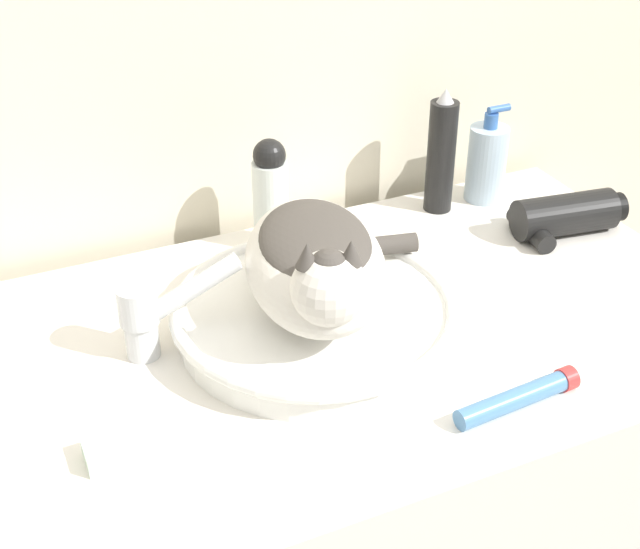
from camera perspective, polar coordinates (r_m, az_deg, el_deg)
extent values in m
cube|color=beige|center=(1.37, -5.91, 16.43)|extent=(8.00, 0.05, 2.40)
cube|color=white|center=(1.50, 0.68, -17.15)|extent=(1.13, 0.63, 0.86)
cylinder|color=white|center=(1.19, -0.32, -2.93)|extent=(0.37, 0.37, 0.04)
torus|color=white|center=(1.18, -0.32, -2.09)|extent=(0.39, 0.39, 0.02)
ellipsoid|color=silver|center=(1.14, -0.33, 0.70)|extent=(0.25, 0.33, 0.11)
ellipsoid|color=#47423D|center=(1.13, -0.34, 2.06)|extent=(0.20, 0.25, 0.05)
sphere|color=silver|center=(1.02, 0.57, -0.89)|extent=(0.09, 0.09, 0.09)
sphere|color=#47423D|center=(1.01, 0.58, 0.30)|extent=(0.05, 0.05, 0.05)
cone|color=#47423D|center=(1.00, -0.84, 1.26)|extent=(0.03, 0.03, 0.03)
cone|color=#47423D|center=(1.00, 2.00, 1.46)|extent=(0.03, 0.03, 0.03)
cylinder|color=#47423D|center=(1.27, 2.65, 1.71)|extent=(0.16, 0.06, 0.03)
cylinder|color=silver|center=(1.17, -11.32, -4.02)|extent=(0.04, 0.04, 0.05)
cylinder|color=silver|center=(1.14, -8.41, -1.06)|extent=(0.14, 0.05, 0.10)
cylinder|color=silver|center=(1.14, -11.59, -1.91)|extent=(0.05, 0.05, 0.05)
cylinder|color=black|center=(1.48, 7.74, 7.46)|extent=(0.05, 0.05, 0.19)
cone|color=#B7B7BC|center=(1.44, 8.05, 11.27)|extent=(0.03, 0.03, 0.02)
cylinder|color=silver|center=(1.37, -3.16, 4.47)|extent=(0.06, 0.06, 0.14)
sphere|color=black|center=(1.34, -3.26, 7.63)|extent=(0.05, 0.05, 0.05)
cylinder|color=silver|center=(1.54, 10.61, 6.99)|extent=(0.07, 0.07, 0.13)
cylinder|color=#3866AD|center=(1.51, 10.90, 9.64)|extent=(0.02, 0.02, 0.02)
cylinder|color=#3866AD|center=(1.51, 11.39, 10.35)|extent=(0.04, 0.01, 0.01)
cylinder|color=#4C7FB2|center=(1.10, 12.16, -7.88)|extent=(0.16, 0.04, 0.03)
cylinder|color=red|center=(1.15, 15.50, -6.44)|extent=(0.02, 0.03, 0.03)
cylinder|color=black|center=(1.47, 15.38, 3.72)|extent=(0.17, 0.09, 0.07)
cylinder|color=black|center=(1.45, 13.34, 2.85)|extent=(0.05, 0.11, 0.03)
cylinder|color=black|center=(1.52, 18.38, 4.12)|extent=(0.03, 0.05, 0.05)
cube|color=silver|center=(1.04, -12.78, -10.81)|extent=(0.08, 0.05, 0.02)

